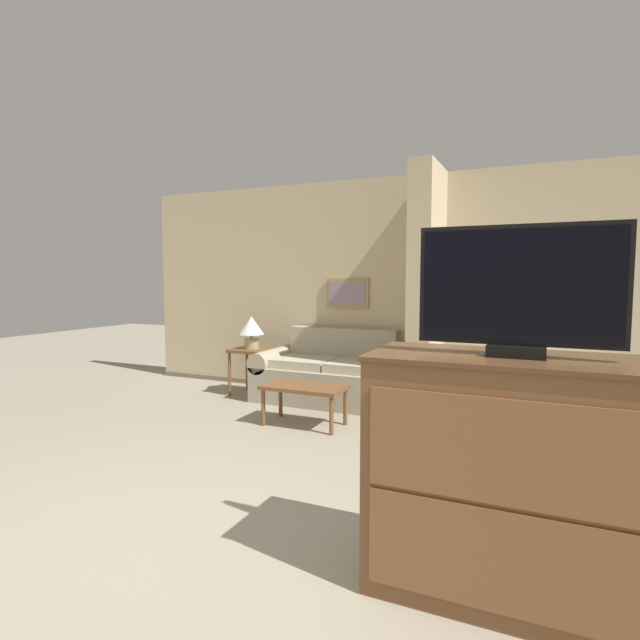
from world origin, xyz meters
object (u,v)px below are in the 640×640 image
object	(u,v)px
table_lamp	(251,328)
tv_dresser	(512,478)
tv	(518,291)
couch	(334,375)
coffee_table	(304,390)
bed	(536,415)

from	to	relation	value
table_lamp	tv_dresser	xyz separation A→B (m)	(3.15, -2.88, -0.27)
table_lamp	tv_dresser	bearing A→B (deg)	-42.43
tv	tv_dresser	bearing A→B (deg)	-90.00
couch	coffee_table	world-z (taller)	couch
tv	bed	xyz separation A→B (m)	(0.07, 2.29, -1.12)
coffee_table	bed	xyz separation A→B (m)	(2.06, 0.32, -0.09)
coffee_table	table_lamp	bearing A→B (deg)	141.99
couch	tv_dresser	distance (m)	3.63
couch	tv	distance (m)	3.77
table_lamp	bed	bearing A→B (deg)	-10.32
tv_dresser	tv	size ratio (longest dim) A/B	1.50
coffee_table	tv_dresser	bearing A→B (deg)	-44.76
table_lamp	couch	bearing A→B (deg)	4.03
tv_dresser	bed	xyz separation A→B (m)	(0.07, 2.30, -0.29)
bed	tv	bearing A→B (deg)	-91.75
couch	bed	distance (m)	2.25
tv_dresser	tv	world-z (taller)	tv
bed	coffee_table	bearing A→B (deg)	-171.07
coffee_table	tv	xyz separation A→B (m)	(1.99, -1.97, 1.03)
couch	bed	size ratio (longest dim) A/B	0.86
coffee_table	bed	size ratio (longest dim) A/B	0.38
couch	table_lamp	xyz separation A→B (m)	(-1.07, -0.08, 0.51)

